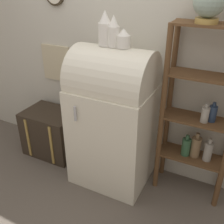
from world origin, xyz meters
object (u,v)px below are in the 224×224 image
refrigerator (113,117)px  vase_center (114,32)px  suitcase_trunk (52,132)px  globe (210,2)px  vase_right (124,39)px  vase_left (105,29)px

refrigerator → vase_center: (0.00, 0.01, 0.82)m
suitcase_trunk → globe: bearing=2.7°
suitcase_trunk → vase_right: (0.96, -0.05, 1.24)m
refrigerator → globe: globe is taller
vase_left → vase_center: 0.09m
vase_center → vase_right: bearing=1.8°
globe → vase_left: globe is taller
refrigerator → vase_right: (0.09, 0.01, 0.78)m
suitcase_trunk → vase_right: bearing=-2.9°
globe → vase_right: bearing=-168.8°
vase_left → vase_right: size_ratio=1.84×
vase_center → vase_right: vase_center is taller
refrigerator → globe: bearing=10.4°
refrigerator → vase_right: vase_right is taller
suitcase_trunk → globe: size_ratio=2.24×
vase_left → vase_center: bearing=-3.5°
refrigerator → vase_center: bearing=48.9°
vase_center → vase_left: bearing=176.5°
vase_center → refrigerator: bearing=-131.1°
suitcase_trunk → vase_center: 1.56m
refrigerator → suitcase_trunk: bearing=176.2°
globe → vase_right: 0.71m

